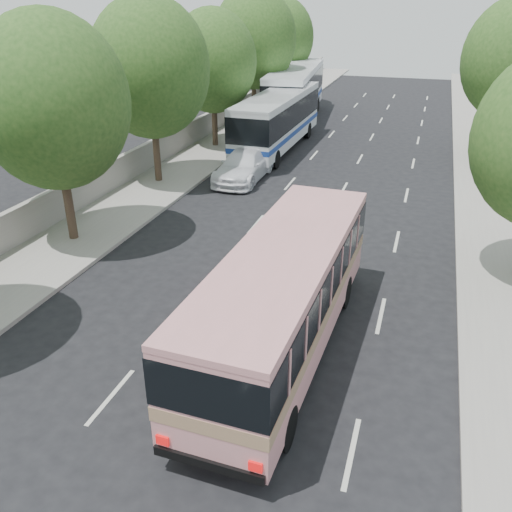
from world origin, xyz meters
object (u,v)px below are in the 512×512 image
at_px(white_pickup, 244,165).
at_px(tour_coach_front, 278,117).
at_px(pink_taxi, 239,279).
at_px(pink_bus, 284,289).
at_px(tour_coach_rear, 295,89).

height_order(white_pickup, tour_coach_front, tour_coach_front).
height_order(pink_taxi, white_pickup, white_pickup).
xyz_separation_m(pink_bus, white_pickup, (-6.23, 14.71, -1.22)).
distance_m(white_pickup, tour_coach_rear, 15.93).
height_order(white_pickup, tour_coach_rear, tour_coach_rear).
distance_m(pink_bus, pink_taxi, 3.45).
bearing_deg(tour_coach_front, white_pickup, -89.21).
relative_size(pink_bus, tour_coach_rear, 0.74).
bearing_deg(tour_coach_front, pink_bus, -72.98).
bearing_deg(pink_bus, tour_coach_front, 108.24).
xyz_separation_m(pink_taxi, white_pickup, (-4.07, 12.33, 0.04)).
bearing_deg(tour_coach_rear, pink_taxi, -85.37).
height_order(tour_coach_front, tour_coach_rear, tour_coach_rear).
xyz_separation_m(pink_bus, pink_taxi, (-2.15, 2.39, -1.26)).
bearing_deg(tour_coach_rear, white_pickup, -91.75).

